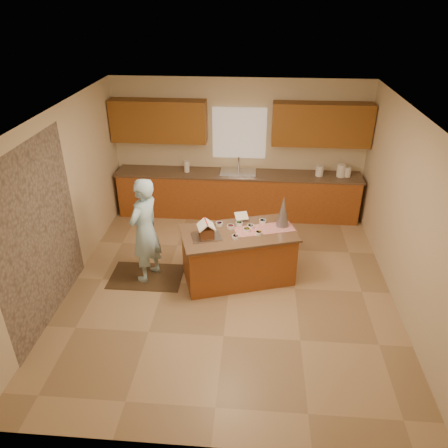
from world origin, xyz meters
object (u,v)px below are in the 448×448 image
at_px(island_base, 238,256).
at_px(boy, 145,231).
at_px(tinsel_tree, 283,211).
at_px(gingerbread_house, 206,230).

bearing_deg(island_base, boy, 166.44).
relative_size(island_base, tinsel_tree, 3.27).
height_order(tinsel_tree, boy, boy).
xyz_separation_m(island_base, boy, (-1.44, -0.10, 0.46)).
distance_m(island_base, boy, 1.51).
bearing_deg(boy, gingerbread_house, 107.90).
bearing_deg(tinsel_tree, island_base, -158.87).
relative_size(island_base, boy, 0.97).
bearing_deg(boy, tinsel_tree, 123.40).
bearing_deg(island_base, gingerbread_house, -174.81).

